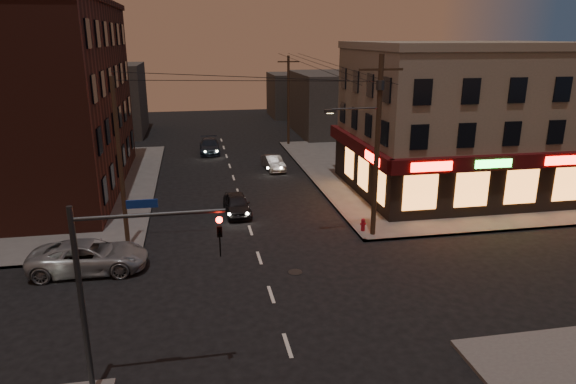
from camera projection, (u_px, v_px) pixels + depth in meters
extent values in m
plane|color=black|center=(271.00, 295.00, 22.82)|extent=(120.00, 120.00, 0.00)
cube|color=#514F4C|center=(445.00, 170.00, 43.83)|extent=(24.00, 28.00, 0.15)
cube|color=gray|center=(462.00, 121.00, 36.83)|extent=(15.00, 12.00, 10.00)
cube|color=gray|center=(469.00, 45.00, 35.30)|extent=(15.20, 12.20, 0.50)
cube|color=black|center=(504.00, 188.00, 32.20)|extent=(15.12, 0.25, 3.40)
cube|color=black|center=(360.00, 171.00, 36.48)|extent=(0.25, 12.12, 3.40)
cube|color=#400A0C|center=(510.00, 162.00, 31.39)|extent=(15.60, 0.50, 0.90)
cube|color=#400A0C|center=(357.00, 146.00, 35.90)|extent=(0.50, 12.60, 0.90)
cube|color=#FF140C|center=(432.00, 167.00, 30.20)|extent=(2.60, 0.06, 0.55)
cube|color=#FF140C|center=(564.00, 160.00, 31.75)|extent=(2.60, 0.06, 0.55)
cube|color=#26FF3F|center=(494.00, 164.00, 30.91)|extent=(2.40, 0.06, 0.50)
cube|color=#FF140C|center=(372.00, 158.00, 32.28)|extent=(0.06, 2.60, 0.55)
cube|color=orange|center=(497.00, 188.00, 31.92)|extent=(12.40, 0.08, 2.20)
cube|color=orange|center=(363.00, 173.00, 35.48)|extent=(0.08, 8.40, 2.20)
cube|color=#441D15|center=(26.00, 101.00, 36.19)|extent=(12.00, 20.00, 13.00)
cube|color=#3F3D3A|center=(339.00, 103.00, 59.99)|extent=(10.00, 12.00, 7.00)
cube|color=#3F3D3A|center=(103.00, 100.00, 58.86)|extent=(9.00, 10.00, 8.00)
cube|color=#3F3D3A|center=(298.00, 95.00, 72.95)|extent=(8.00, 8.00, 6.00)
cylinder|color=#382619|center=(377.00, 148.00, 27.97)|extent=(0.28, 0.28, 10.00)
cube|color=#382619|center=(381.00, 69.00, 26.75)|extent=(2.40, 0.12, 0.12)
cylinder|color=#333538|center=(380.00, 85.00, 26.98)|extent=(0.44, 0.44, 0.50)
cylinder|color=#333538|center=(356.00, 109.00, 27.10)|extent=(2.60, 0.10, 0.10)
cube|color=#333538|center=(330.00, 111.00, 26.88)|extent=(0.60, 0.25, 0.18)
cube|color=#FFD88C|center=(330.00, 113.00, 26.91)|extent=(0.35, 0.15, 0.04)
cylinder|color=#382619|center=(288.00, 101.00, 52.75)|extent=(0.26, 0.26, 9.00)
cylinder|color=#382619|center=(120.00, 165.00, 26.38)|extent=(0.24, 0.24, 9.00)
cylinder|color=#333538|center=(82.00, 307.00, 15.46)|extent=(0.18, 0.18, 6.40)
cylinder|color=#333538|center=(150.00, 215.00, 15.03)|extent=(4.40, 0.12, 0.12)
imported|color=black|center=(219.00, 226.00, 15.53)|extent=(0.16, 0.20, 1.00)
sphere|color=#FF0C05|center=(219.00, 220.00, 15.34)|extent=(0.20, 0.20, 0.20)
cube|color=navy|center=(142.00, 204.00, 14.89)|extent=(0.90, 0.05, 0.25)
imported|color=gray|center=(89.00, 256.00, 24.89)|extent=(5.61, 2.71, 1.54)
imported|color=black|center=(237.00, 204.00, 32.99)|extent=(1.73, 3.93, 1.32)
imported|color=#64615D|center=(273.00, 163.00, 43.91)|extent=(1.71, 3.86, 1.23)
imported|color=#17202E|center=(210.00, 146.00, 50.25)|extent=(2.00, 4.75, 1.37)
cylinder|color=maroon|center=(363.00, 226.00, 29.80)|extent=(0.22, 0.22, 0.61)
sphere|color=maroon|center=(363.00, 220.00, 29.70)|extent=(0.24, 0.24, 0.24)
cylinder|color=maroon|center=(363.00, 224.00, 29.77)|extent=(0.33, 0.12, 0.12)
cylinder|color=maroon|center=(363.00, 224.00, 29.77)|extent=(0.12, 0.33, 0.12)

